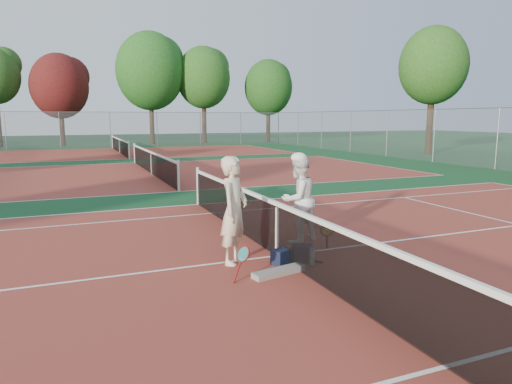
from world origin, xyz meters
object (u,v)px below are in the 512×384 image
racket_black_held (326,238)px  sports_bag_navy (281,257)px  player_b (298,199)px  sports_bag_purple (302,253)px  racket_red (243,263)px  net_main (277,229)px  water_bottle (312,257)px  player_a (234,210)px  racket_spare (299,258)px

racket_black_held → sports_bag_navy: bearing=-37.2°
player_b → sports_bag_purple: bearing=48.3°
sports_bag_navy → sports_bag_purple: 0.41m
racket_red → sports_bag_purple: 1.39m
net_main → water_bottle: size_ratio=36.60×
net_main → racket_black_held: 1.02m
racket_red → player_a: bearing=48.6°
net_main → racket_spare: bearing=-45.1°
racket_red → water_bottle: 1.37m
racket_red → racket_spare: 1.46m
racket_red → sports_bag_purple: size_ratio=1.47×
racket_spare → sports_bag_navy: sports_bag_navy is taller
racket_black_held → sports_bag_navy: size_ratio=1.57×
sports_bag_navy → water_bottle: size_ratio=1.12×
player_b → sports_bag_navy: (-0.95, -1.21, -0.76)m
sports_bag_navy → water_bottle: bearing=-30.5°
water_bottle → racket_red: bearing=-172.6°
racket_spare → water_bottle: bearing=150.9°
net_main → racket_spare: net_main is taller
racket_black_held → water_bottle: bearing=-11.0°
net_main → racket_black_held: size_ratio=20.84×
racket_spare → sports_bag_navy: size_ratio=1.79×
player_a → racket_red: 1.09m
racket_spare → racket_black_held: bearing=-107.7°
player_a → sports_bag_purple: (1.14, -0.37, -0.80)m
net_main → sports_bag_navy: bearing=-105.1°
player_a → racket_spare: 1.51m
sports_bag_purple → water_bottle: 0.30m
racket_spare → sports_bag_navy: 0.47m
racket_spare → sports_bag_purple: bearing=139.0°
player_b → racket_black_held: (0.16, -0.86, -0.63)m
player_a → racket_spare: size_ratio=3.14×
player_a → sports_bag_purple: player_a is taller
net_main → sports_bag_purple: bearing=-56.3°
player_a → water_bottle: player_a is taller
racket_spare → net_main: bearing=11.3°
net_main → racket_red: net_main is taller
player_b → racket_spare: player_b is taller
racket_red → water_bottle: bearing=-23.4°
water_bottle → player_a: bearing=150.9°
player_b → racket_spare: (-0.52, -1.06, -0.87)m
racket_black_held → player_a: bearing=-55.9°
player_a → net_main: bearing=-44.2°
player_b → sports_bag_navy: player_b is taller
net_main → racket_red: size_ratio=20.65×
player_a → water_bottle: 1.58m
player_a → racket_black_held: 1.96m
player_b → racket_black_held: bearing=83.2°
racket_red → sports_bag_navy: racket_red is taller
sports_bag_navy → racket_red: bearing=-153.4°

